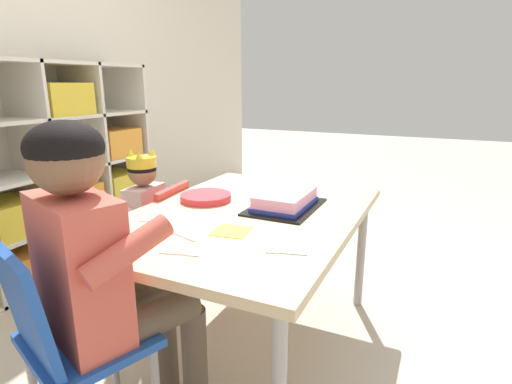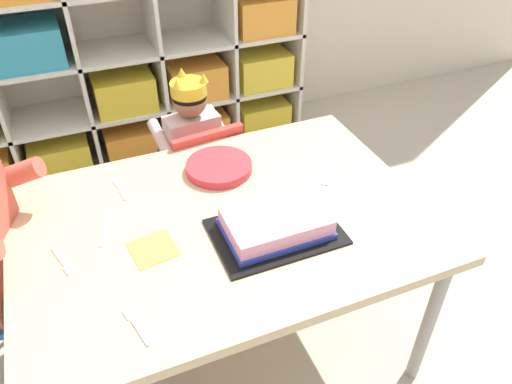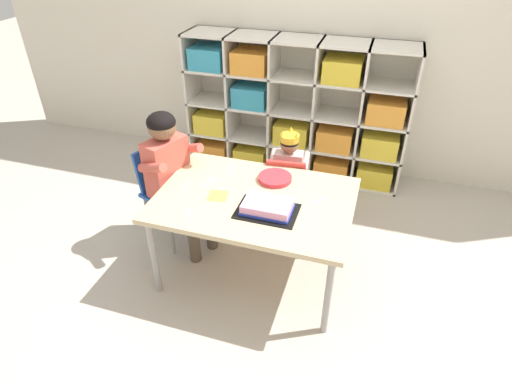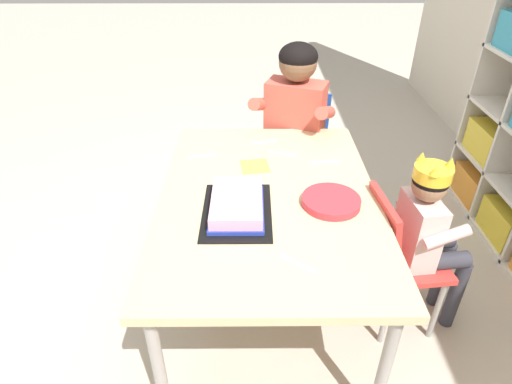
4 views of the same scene
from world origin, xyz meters
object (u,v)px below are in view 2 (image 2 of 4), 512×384
Objects in this scene: birthday_cake_on_tray at (276,225)px; fork_near_child_seat at (63,263)px; fork_at_table_front_edge at (105,228)px; fork_by_napkin at (326,175)px; fork_near_cake_tray at (135,324)px; child_with_crown at (190,140)px; classroom_chair_blue at (202,178)px; fork_beside_plate_stack at (119,188)px; paper_plate_stack at (219,167)px; activity_table at (224,230)px.

birthday_cake_on_tray is 0.59m from fork_near_child_seat.
fork_by_napkin is at bearing 106.89° from fork_at_table_front_edge.
fork_near_cake_tray is 0.98× the size of fork_at_table_front_edge.
child_with_crown is 0.70m from fork_at_table_front_edge.
classroom_chair_blue is at bearing 89.41° from child_with_crown.
classroom_chair_blue is at bearing 70.37° from fork_by_napkin.
child_with_crown reaches higher than fork_near_child_seat.
fork_by_napkin is 0.92× the size of fork_beside_plate_stack.
child_with_crown is 2.26× the size of birthday_cake_on_tray.
fork_at_table_front_edge is (-0.07, -0.18, -0.00)m from fork_beside_plate_stack.
fork_near_child_seat and fork_at_table_front_edge have the same top height.
classroom_chair_blue is 0.81m from fork_near_child_seat.
classroom_chair_blue is 0.95m from fork_near_cake_tray.
child_with_crown reaches higher than fork_at_table_front_edge.
paper_plate_stack is (-0.00, -0.40, 0.12)m from child_with_crown.
fork_beside_plate_stack is at bearing -53.05° from fork_near_child_seat.
classroom_chair_blue is 2.94× the size of paper_plate_stack.
birthday_cake_on_tray is 2.87× the size of fork_beside_plate_stack.
paper_plate_stack is (0.07, 0.24, 0.07)m from activity_table.
classroom_chair_blue is 5.00× the size of fork_at_table_front_edge.
birthday_cake_on_tray is (0.05, -0.76, 0.14)m from child_with_crown.
child_with_crown is at bearing 89.49° from paper_plate_stack.
birthday_cake_on_tray reaches higher than fork_by_napkin.
child_with_crown is 0.42m from paper_plate_stack.
activity_table is 0.38m from fork_beside_plate_stack.
activity_table is 9.64× the size of fork_beside_plate_stack.
paper_plate_stack reaches higher than fork_near_cake_tray.
paper_plate_stack is 0.43m from fork_at_table_front_edge.
birthday_cake_on_tray is at bearing -118.06° from fork_near_child_seat.
fork_at_table_front_edge is (-0.46, 0.21, -0.03)m from birthday_cake_on_tray.
child_with_crown is 6.41× the size of fork_near_cake_tray.
child_with_crown is at bearing 93.47° from birthday_cake_on_tray.
classroom_chair_blue is 5.16× the size of fork_beside_plate_stack.
paper_plate_stack is at bearing 129.51° from fork_near_cake_tray.
classroom_chair_blue is 0.71m from birthday_cake_on_tray.
activity_table is 1.49× the size of child_with_crown.
child_with_crown is 1.01m from fork_near_cake_tray.
fork_at_table_front_edge is at bearing -159.44° from paper_plate_stack.
fork_beside_plate_stack is (-0.38, 0.39, -0.03)m from birthday_cake_on_tray.
fork_near_cake_tray is 0.80m from fork_by_napkin.
fork_near_cake_tray and fork_beside_plate_stack have the same top height.
classroom_chair_blue reaches higher than activity_table.
fork_near_cake_tray is 1.09× the size of fork_by_napkin.
child_with_crown reaches higher than fork_beside_plate_stack.
fork_at_table_front_edge is at bearing 47.16° from child_with_crown.
fork_beside_plate_stack is at bearing 41.39° from child_with_crown.
fork_by_napkin is at bearing -26.85° from paper_plate_stack.
fork_beside_plate_stack reaches higher than activity_table.
fork_near_cake_tray and fork_at_table_front_edge have the same top height.
fork_beside_plate_stack is (-0.66, 0.20, 0.00)m from fork_by_napkin.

